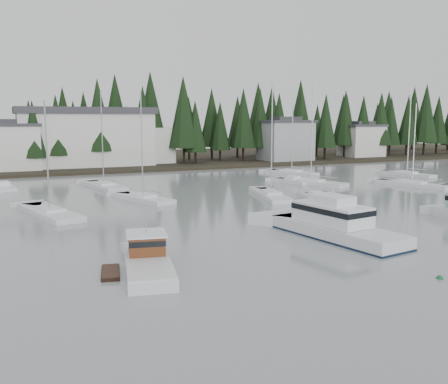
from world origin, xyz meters
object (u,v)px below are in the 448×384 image
at_px(sailboat_1, 50,214).
at_px(runabout_1, 317,199).
at_px(house_west, 12,146).
at_px(sailboat_3, 143,200).
at_px(sailboat_9, 271,197).
at_px(harbor_inn, 97,137).
at_px(sailboat_0, 412,186).
at_px(sailboat_7, 292,174).
at_px(house_east_b, 361,140).
at_px(lobster_boat_brown, 147,263).
at_px(runabout_3, 3,188).
at_px(runabout_4, 292,182).
at_px(sailboat_6, 311,184).
at_px(sailboat_8, 407,175).
at_px(sailboat_11, 104,187).
at_px(cabin_cruiser_center, 335,228).
at_px(house_east_a, 285,139).

bearing_deg(sailboat_1, runabout_1, -111.42).
xyz_separation_m(house_west, sailboat_3, (12.80, -38.44, -4.58)).
bearing_deg(sailboat_9, runabout_1, -125.34).
xyz_separation_m(harbor_inn, sailboat_0, (35.30, -44.72, -5.72)).
bearing_deg(house_west, sailboat_1, -86.99).
xyz_separation_m(house_west, sailboat_7, (42.99, -21.60, -4.59)).
distance_m(house_east_b, sailboat_9, 65.20).
height_order(house_west, lobster_boat_brown, house_west).
distance_m(house_west, harbor_inn, 15.45).
distance_m(runabout_1, runabout_3, 41.14).
height_order(sailboat_9, runabout_4, sailboat_9).
xyz_separation_m(sailboat_6, sailboat_8, (20.50, 2.56, 0.02)).
relative_size(lobster_boat_brown, sailboat_1, 0.74).
distance_m(house_east_b, sailboat_1, 86.08).
relative_size(sailboat_1, sailboat_11, 0.85).
distance_m(house_east_b, runabout_3, 81.09).
relative_size(house_east_b, sailboat_9, 0.68).
distance_m(sailboat_3, runabout_1, 19.90).
bearing_deg(sailboat_9, sailboat_6, -38.99).
bearing_deg(lobster_boat_brown, sailboat_7, -29.14).
height_order(sailboat_7, sailboat_8, sailboat_8).
xyz_separation_m(sailboat_11, runabout_3, (-12.49, 4.08, 0.06)).
height_order(lobster_boat_brown, sailboat_7, sailboat_7).
xyz_separation_m(sailboat_3, runabout_4, (24.09, 6.72, 0.06)).
distance_m(cabin_cruiser_center, sailboat_7, 45.66).
bearing_deg(sailboat_0, house_east_a, -21.05).
relative_size(house_west, sailboat_3, 0.75).
relative_size(house_west, sailboat_1, 0.82).
relative_size(lobster_boat_brown, sailboat_9, 0.61).
height_order(house_west, runabout_4, house_west).
bearing_deg(sailboat_1, cabin_cruiser_center, -148.75).
distance_m(sailboat_11, runabout_4, 26.84).
xyz_separation_m(house_west, house_east_a, (54.00, -1.00, 0.25)).
height_order(sailboat_0, sailboat_6, sailboat_6).
distance_m(house_east_b, harbor_inn, 61.02).
relative_size(harbor_inn, runabout_4, 4.70).
bearing_deg(house_west, runabout_1, -56.30).
relative_size(sailboat_3, runabout_1, 1.84).
bearing_deg(house_west, runabout_4, -40.69).
xyz_separation_m(harbor_inn, runabout_1, (15.96, -49.83, -5.64)).
relative_size(house_east_a, harbor_inn, 0.36).
bearing_deg(harbor_inn, sailboat_6, -57.79).
xyz_separation_m(house_west, sailboat_11, (10.74, -25.70, -4.59)).
bearing_deg(harbor_inn, runabout_3, -123.95).
height_order(house_west, sailboat_9, sailboat_9).
distance_m(sailboat_0, sailboat_8, 13.25).
bearing_deg(sailboat_7, sailboat_6, 138.97).
bearing_deg(lobster_boat_brown, harbor_inn, 4.04).
xyz_separation_m(sailboat_6, runabout_4, (-1.65, 2.23, 0.06)).
xyz_separation_m(house_east_b, runabout_1, (-45.00, -47.49, -4.27)).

